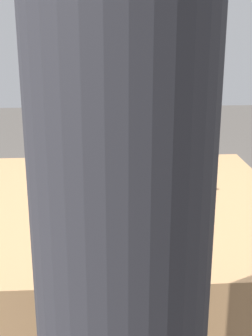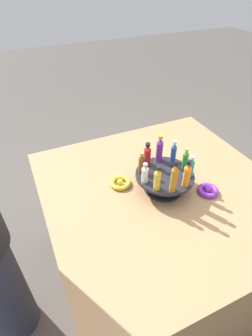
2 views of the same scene
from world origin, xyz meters
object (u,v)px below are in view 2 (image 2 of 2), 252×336
(bottle_teal, at_px, (191,167))
(bottle_purple, at_px, (160,149))
(display_stand, at_px, (164,180))
(bottle_red, at_px, (147,155))
(bottle_blue, at_px, (174,152))
(bottle_orange, at_px, (187,174))
(bottle_gold, at_px, (157,179))
(bottle_amber, at_px, (174,177))
(bottle_brown, at_px, (142,163))
(bottle_green, at_px, (185,159))
(ribbon_bow_purple, at_px, (208,190))
(bottle_clear, at_px, (145,173))
(ribbon_bow_gold, at_px, (120,183))

(bottle_teal, relative_size, bottle_purple, 0.79)
(display_stand, bearing_deg, bottle_red, 21.63)
(bottle_blue, bearing_deg, bottle_red, 75.63)
(bottle_orange, bearing_deg, bottle_gold, 75.63)
(bottle_teal, bearing_deg, bottle_amber, 111.63)
(display_stand, relative_size, bottle_brown, 2.49)
(bottle_brown, bearing_deg, bottle_green, -104.37)
(bottle_purple, bearing_deg, bottle_amber, 165.63)
(bottle_gold, distance_m, ribbon_bow_purple, 0.29)
(bottle_blue, bearing_deg, bottle_teal, -176.37)
(bottle_amber, bearing_deg, bottle_purple, -14.37)
(bottle_teal, bearing_deg, bottle_purple, 21.63)
(bottle_green, height_order, bottle_red, bottle_red)
(bottle_gold, bearing_deg, ribbon_bow_purple, -98.82)
(bottle_purple, relative_size, bottle_amber, 0.90)
(bottle_teal, height_order, bottle_brown, bottle_teal)
(display_stand, relative_size, bottle_amber, 1.74)
(bottle_green, distance_m, ribbon_bow_purple, 0.18)
(bottle_orange, distance_m, ribbon_bow_purple, 0.19)
(ribbon_bow_purple, bearing_deg, bottle_orange, 86.41)
(bottle_teal, xyz_separation_m, bottle_clear, (0.05, 0.20, -0.01))
(display_stand, bearing_deg, bottle_clear, 93.63)
(bottle_teal, xyz_separation_m, bottle_purple, (0.16, 0.06, 0.01))
(ribbon_bow_purple, bearing_deg, display_stand, 57.99)
(bottle_blue, height_order, bottle_purple, bottle_purple)
(bottle_purple, xyz_separation_m, bottle_clear, (-0.11, 0.13, -0.02))
(bottle_teal, height_order, bottle_clear, bottle_teal)
(bottle_gold, xyz_separation_m, bottle_orange, (-0.03, -0.12, 0.00))
(bottle_amber, height_order, ribbon_bow_purple, bottle_amber)
(bottle_blue, height_order, bottle_gold, bottle_gold)
(bottle_orange, bearing_deg, bottle_amber, 93.63)
(bottle_teal, distance_m, bottle_red, 0.20)
(bottle_clear, relative_size, ribbon_bow_gold, 0.96)
(bottle_teal, relative_size, ribbon_bow_purple, 1.14)
(bottle_red, xyz_separation_m, bottle_clear, (-0.11, 0.07, -0.01))
(ribbon_bow_purple, bearing_deg, bottle_teal, 58.39)
(bottle_green, height_order, bottle_orange, bottle_orange)
(bottle_red, relative_size, bottle_clear, 1.18)
(bottle_blue, xyz_separation_m, bottle_gold, (-0.14, 0.17, 0.00))
(bottle_blue, distance_m, bottle_brown, 0.17)
(bottle_gold, bearing_deg, display_stand, -50.37)
(bottle_amber, bearing_deg, bottle_orange, -86.37)
(bottle_red, xyz_separation_m, bottle_amber, (-0.20, -0.01, 0.02))
(bottle_clear, bearing_deg, bottle_teal, -104.37)
(bottle_green, distance_m, bottle_amber, 0.18)
(bottle_amber, distance_m, ribbon_bow_gold, 0.30)
(bottle_teal, xyz_separation_m, bottle_orange, (-0.04, 0.05, 0.01))
(bottle_gold, bearing_deg, bottle_red, -14.37)
(display_stand, relative_size, bottle_gold, 2.22)
(bottle_orange, bearing_deg, display_stand, 21.63)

